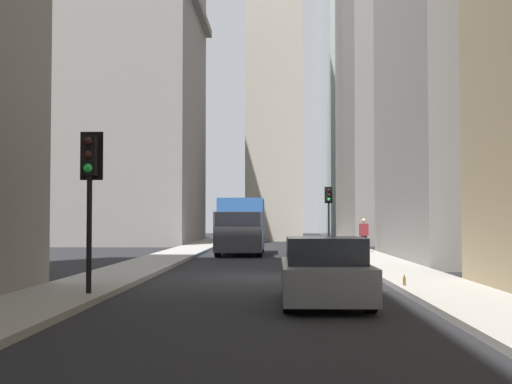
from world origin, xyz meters
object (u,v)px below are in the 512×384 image
(traffic_light_midblock, at_px, (329,202))
(delivery_truck, at_px, (241,226))
(hatchback_grey, at_px, (325,273))
(discarded_bottle, at_px, (404,281))
(pedestrian, at_px, (364,234))
(traffic_light_foreground, at_px, (90,174))

(traffic_light_midblock, bearing_deg, delivery_truck, 154.99)
(hatchback_grey, bearing_deg, discarded_bottle, -37.57)
(delivery_truck, xyz_separation_m, pedestrian, (-0.01, -6.20, -0.40))
(delivery_truck, relative_size, discarded_bottle, 23.93)
(hatchback_grey, relative_size, traffic_light_foreground, 1.18)
(delivery_truck, bearing_deg, pedestrian, -90.08)
(hatchback_grey, distance_m, traffic_light_midblock, 32.08)
(traffic_light_midblock, height_order, discarded_bottle, traffic_light_midblock)
(delivery_truck, bearing_deg, discarded_bottle, -164.30)
(traffic_light_foreground, distance_m, traffic_light_midblock, 32.07)
(traffic_light_foreground, distance_m, pedestrian, 21.64)
(pedestrian, distance_m, discarded_bottle, 17.78)
(hatchback_grey, bearing_deg, pedestrian, -9.39)
(delivery_truck, xyz_separation_m, discarded_bottle, (-17.73, -4.98, -1.21))
(traffic_light_midblock, relative_size, discarded_bottle, 14.15)
(discarded_bottle, bearing_deg, delivery_truck, 15.70)
(delivery_truck, height_order, hatchback_grey, delivery_truck)
(delivery_truck, height_order, discarded_bottle, delivery_truck)
(delivery_truck, bearing_deg, traffic_light_foreground, 173.05)
(traffic_light_midblock, bearing_deg, traffic_light_foreground, 166.10)
(traffic_light_midblock, bearing_deg, pedestrian, -175.43)
(pedestrian, relative_size, discarded_bottle, 6.27)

